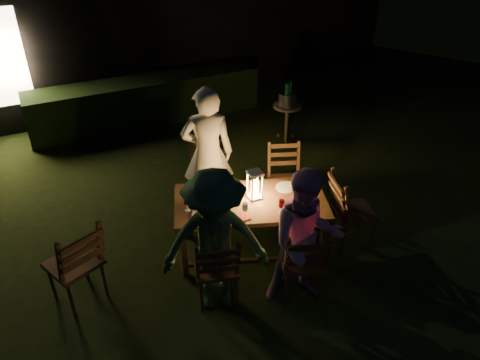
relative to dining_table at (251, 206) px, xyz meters
name	(u,v)px	position (x,y,z in m)	size (l,w,h in m)	color
garden_envelope	(133,4)	(0.40, 6.50, 0.93)	(40.00, 40.00, 3.20)	black
dining_table	(251,206)	(0.00, 0.00, 0.00)	(1.92, 1.39, 0.72)	#4D2D19
chair_near_left	(217,279)	(-0.68, -0.58, -0.35)	(0.54, 0.57, 0.98)	#4D2D19
chair_near_right	(301,272)	(0.17, -0.88, -0.35)	(0.58, 0.60, 0.98)	#4D2D19
chair_far_left	(209,194)	(-0.17, 0.88, -0.33)	(0.63, 0.65, 1.06)	#4D2D19
chair_far_right	(284,191)	(0.78, 0.54, -0.36)	(0.57, 0.58, 0.97)	#4D2D19
chair_end	(351,222)	(1.16, -0.41, -0.34)	(0.59, 0.56, 1.02)	#4D2D19
chair_spare	(78,276)	(-1.98, 0.05, -0.32)	(0.65, 0.66, 1.08)	#4D2D19
person_house_side	(208,154)	(-0.15, 0.92, 0.25)	(0.65, 0.43, 1.79)	beige
person_opp_right	(306,240)	(0.15, -0.92, 0.14)	(0.76, 0.59, 1.57)	#C588B7
person_opp_left	(215,243)	(-0.70, -0.62, 0.17)	(1.05, 0.61, 1.63)	#2B5731
lantern	(255,186)	(0.06, 0.03, 0.23)	(0.16, 0.16, 0.35)	white
plate_far_left	(202,192)	(-0.45, 0.39, 0.08)	(0.25, 0.25, 0.01)	white
plate_near_left	(203,214)	(-0.59, -0.02, 0.08)	(0.25, 0.25, 0.01)	white
plate_far_right	(286,187)	(0.50, 0.06, 0.08)	(0.25, 0.25, 0.01)	white
plate_near_right	(293,209)	(0.35, -0.36, 0.08)	(0.25, 0.25, 0.01)	white
wineglass_a	(223,182)	(-0.19, 0.36, 0.16)	(0.06, 0.06, 0.18)	#59070F
wineglass_b	(187,204)	(-0.72, 0.13, 0.16)	(0.06, 0.06, 0.18)	#59070F
wineglass_c	(281,207)	(0.19, -0.36, 0.16)	(0.06, 0.06, 0.18)	#59070F
wineglass_d	(301,183)	(0.64, -0.04, 0.16)	(0.06, 0.06, 0.18)	#59070F
wineglass_e	(245,210)	(-0.19, -0.25, 0.16)	(0.06, 0.06, 0.18)	silver
bottle_table	(229,192)	(-0.24, 0.08, 0.21)	(0.07, 0.07, 0.28)	#0F471E
napkin_left	(241,218)	(-0.25, -0.25, 0.08)	(0.18, 0.14, 0.01)	red
napkin_right	(304,213)	(0.42, -0.47, 0.08)	(0.18, 0.14, 0.01)	red
phone	(197,220)	(-0.68, -0.08, 0.08)	(0.14, 0.07, 0.01)	black
side_table	(287,109)	(1.84, 2.33, -0.09)	(0.47, 0.47, 0.64)	olive
ice_bucket	(288,99)	(1.84, 2.33, 0.10)	(0.30, 0.30, 0.22)	#A5A8AD
bottle_bucket_a	(286,97)	(1.79, 2.29, 0.15)	(0.07, 0.07, 0.32)	#0F471E
bottle_bucket_b	(289,95)	(1.89, 2.37, 0.15)	(0.07, 0.07, 0.32)	#0F471E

